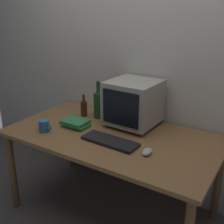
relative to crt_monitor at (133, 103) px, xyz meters
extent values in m
plane|color=#56514C|center=(-0.05, -0.24, -0.92)|extent=(6.00, 6.00, 0.00)
cube|color=silver|center=(-0.05, 0.26, 0.33)|extent=(4.00, 0.08, 2.50)
cube|color=olive|center=(-0.05, -0.24, -0.21)|extent=(1.61, 0.88, 0.03)
cylinder|color=brown|center=(-0.79, -0.62, -0.57)|extent=(0.06, 0.06, 0.70)
cylinder|color=brown|center=(-0.79, 0.14, -0.57)|extent=(0.06, 0.06, 0.70)
cylinder|color=brown|center=(0.70, 0.14, -0.57)|extent=(0.06, 0.06, 0.70)
cube|color=#B2AD9E|center=(0.00, 0.00, -0.18)|extent=(0.29, 0.25, 0.03)
cube|color=#B2AD9E|center=(0.00, 0.00, 0.01)|extent=(0.39, 0.39, 0.34)
cube|color=black|center=(-0.01, -0.19, 0.01)|extent=(0.31, 0.02, 0.27)
cube|color=black|center=(0.02, -0.37, -0.18)|extent=(0.43, 0.17, 0.02)
ellipsoid|color=beige|center=(0.31, -0.38, -0.17)|extent=(0.07, 0.10, 0.04)
cylinder|color=#1E4C23|center=(-0.33, -0.01, -0.08)|extent=(0.08, 0.08, 0.22)
cylinder|color=#1E4C23|center=(-0.33, -0.01, 0.07)|extent=(0.03, 0.03, 0.08)
sphere|color=#262626|center=(-0.33, -0.01, 0.12)|extent=(0.04, 0.04, 0.04)
cylinder|color=#472314|center=(-0.46, -0.05, -0.13)|extent=(0.06, 0.06, 0.13)
cylinder|color=#472314|center=(-0.46, -0.05, -0.03)|extent=(0.02, 0.02, 0.05)
sphere|color=#262626|center=(-0.46, -0.05, 0.00)|extent=(0.02, 0.02, 0.02)
cube|color=#33894C|center=(-0.36, -0.28, -0.18)|extent=(0.20, 0.13, 0.03)
cube|color=#33894C|center=(-0.38, -0.28, -0.15)|extent=(0.20, 0.16, 0.03)
cylinder|color=#3370B2|center=(-0.52, -0.48, -0.15)|extent=(0.08, 0.08, 0.09)
torus|color=#3370B2|center=(-0.47, -0.48, -0.14)|extent=(0.06, 0.01, 0.06)
camera|label=1|loc=(1.01, -1.90, 0.72)|focal=45.46mm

